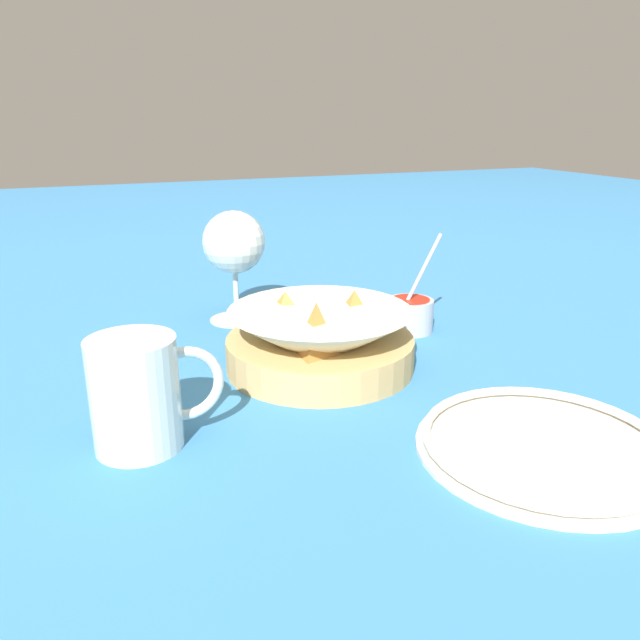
% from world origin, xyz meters
% --- Properties ---
extents(ground_plane, '(4.00, 4.00, 0.00)m').
position_xyz_m(ground_plane, '(0.00, 0.00, 0.00)').
color(ground_plane, teal).
extents(food_basket, '(0.21, 0.21, 0.09)m').
position_xyz_m(food_basket, '(0.01, 0.01, 0.03)').
color(food_basket, tan).
rests_on(food_basket, ground_plane).
extents(sauce_cup, '(0.07, 0.06, 0.12)m').
position_xyz_m(sauce_cup, '(0.17, 0.07, 0.02)').
color(sauce_cup, '#B7B7BC').
rests_on(sauce_cup, ground_plane).
extents(wine_glass, '(0.08, 0.08, 0.15)m').
position_xyz_m(wine_glass, '(-0.03, 0.20, 0.10)').
color(wine_glass, silver).
rests_on(wine_glass, ground_plane).
extents(beer_mug, '(0.11, 0.07, 0.10)m').
position_xyz_m(beer_mug, '(-0.19, -0.09, 0.04)').
color(beer_mug, silver).
rests_on(beer_mug, ground_plane).
extents(side_plate, '(0.21, 0.21, 0.01)m').
position_xyz_m(side_plate, '(0.12, -0.23, 0.01)').
color(side_plate, silver).
rests_on(side_plate, ground_plane).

